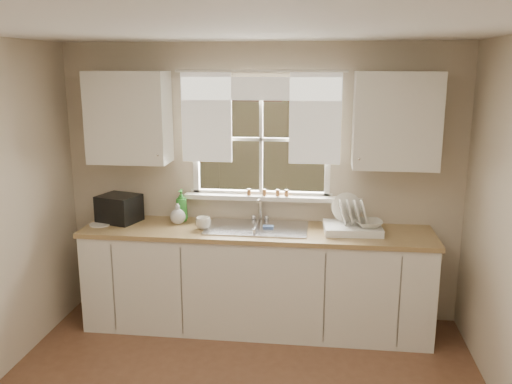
# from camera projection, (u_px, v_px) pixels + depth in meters

# --- Properties ---
(room_walls) EXTENTS (3.62, 4.02, 2.50)m
(room_walls) POSITION_uv_depth(u_px,v_px,m) (217.00, 265.00, 2.93)
(room_walls) COLOR beige
(room_walls) RESTS_ON ground
(ceiling) EXTENTS (3.60, 4.00, 0.02)m
(ceiling) POSITION_uv_depth(u_px,v_px,m) (215.00, 23.00, 2.71)
(ceiling) COLOR silver
(ceiling) RESTS_ON room_walls
(window) EXTENTS (1.38, 0.16, 1.06)m
(window) POSITION_uv_depth(u_px,v_px,m) (261.00, 158.00, 4.87)
(window) COLOR white
(window) RESTS_ON room_walls
(curtains) EXTENTS (1.50, 0.03, 0.81)m
(curtains) POSITION_uv_depth(u_px,v_px,m) (260.00, 108.00, 4.72)
(curtains) COLOR white
(curtains) RESTS_ON room_walls
(base_cabinets) EXTENTS (3.00, 0.62, 0.87)m
(base_cabinets) POSITION_uv_depth(u_px,v_px,m) (256.00, 281.00, 4.80)
(base_cabinets) COLOR white
(base_cabinets) RESTS_ON ground
(countertop) EXTENTS (3.04, 0.65, 0.04)m
(countertop) POSITION_uv_depth(u_px,v_px,m) (256.00, 232.00, 4.70)
(countertop) COLOR #A38351
(countertop) RESTS_ON base_cabinets
(upper_cabinet_left) EXTENTS (0.70, 0.33, 0.80)m
(upper_cabinet_left) POSITION_uv_depth(u_px,v_px,m) (129.00, 118.00, 4.76)
(upper_cabinet_left) COLOR white
(upper_cabinet_left) RESTS_ON room_walls
(upper_cabinet_right) EXTENTS (0.70, 0.33, 0.80)m
(upper_cabinet_right) POSITION_uv_depth(u_px,v_px,m) (396.00, 121.00, 4.48)
(upper_cabinet_right) COLOR white
(upper_cabinet_right) RESTS_ON room_walls
(wall_outlet) EXTENTS (0.08, 0.01, 0.12)m
(wall_outlet) POSITION_uv_depth(u_px,v_px,m) (358.00, 205.00, 4.84)
(wall_outlet) COLOR beige
(wall_outlet) RESTS_ON room_walls
(sill_jars) EXTENTS (0.38, 0.04, 0.06)m
(sill_jars) POSITION_uv_depth(u_px,v_px,m) (269.00, 193.00, 4.87)
(sill_jars) COLOR brown
(sill_jars) RESTS_ON window
(backyard) EXTENTS (20.00, 10.00, 6.13)m
(backyard) POSITION_uv_depth(u_px,v_px,m) (328.00, 5.00, 10.56)
(backyard) COLOR #335421
(backyard) RESTS_ON ground
(sink) EXTENTS (0.88, 0.52, 0.40)m
(sink) POSITION_uv_depth(u_px,v_px,m) (257.00, 236.00, 4.74)
(sink) COLOR #B7B7BC
(sink) RESTS_ON countertop
(dish_rack) EXTENTS (0.50, 0.39, 0.31)m
(dish_rack) POSITION_uv_depth(u_px,v_px,m) (352.00, 224.00, 4.61)
(dish_rack) COLOR white
(dish_rack) RESTS_ON countertop
(bowl) EXTENTS (0.26, 0.26, 0.06)m
(bowl) POSITION_uv_depth(u_px,v_px,m) (369.00, 224.00, 4.54)
(bowl) COLOR beige
(bowl) RESTS_ON dish_rack
(soap_bottle_a) EXTENTS (0.12, 0.12, 0.29)m
(soap_bottle_a) POSITION_uv_depth(u_px,v_px,m) (181.00, 205.00, 4.92)
(soap_bottle_a) COLOR green
(soap_bottle_a) RESTS_ON countertop
(soap_bottle_b) EXTENTS (0.11, 0.11, 0.18)m
(soap_bottle_b) POSITION_uv_depth(u_px,v_px,m) (133.00, 212.00, 4.91)
(soap_bottle_b) COLOR blue
(soap_bottle_b) RESTS_ON countertop
(soap_bottle_c) EXTENTS (0.17, 0.17, 0.18)m
(soap_bottle_c) POSITION_uv_depth(u_px,v_px,m) (178.00, 213.00, 4.86)
(soap_bottle_c) COLOR beige
(soap_bottle_c) RESTS_ON countertop
(saucer) EXTENTS (0.18, 0.18, 0.01)m
(saucer) POSITION_uv_depth(u_px,v_px,m) (100.00, 224.00, 4.82)
(saucer) COLOR white
(saucer) RESTS_ON countertop
(cup) EXTENTS (0.14, 0.14, 0.10)m
(cup) POSITION_uv_depth(u_px,v_px,m) (203.00, 223.00, 4.69)
(cup) COLOR silver
(cup) RESTS_ON countertop
(black_appliance) EXTENTS (0.41, 0.38, 0.25)m
(black_appliance) POSITION_uv_depth(u_px,v_px,m) (119.00, 208.00, 4.91)
(black_appliance) COLOR black
(black_appliance) RESTS_ON countertop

